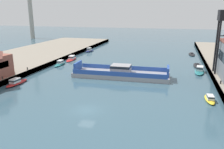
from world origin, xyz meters
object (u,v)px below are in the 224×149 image
object	(u,v)px
chain_ferry	(121,73)
moored_boat_far_left	(192,54)
moored_boat_near_right	(72,58)
smokestack_distant_a	(30,7)
moored_boat_upstream_a	(197,65)
moored_boat_far_right	(60,63)
moored_boat_near_left	(89,50)
moored_boat_upstream_b	(210,99)
moored_boat_mid_left	(16,82)
moored_boat_mid_right	(200,70)

from	to	relation	value
chain_ferry	moored_boat_far_left	xyz separation A→B (m)	(18.98, 37.29, -0.74)
moored_boat_near_right	smokestack_distant_a	xyz separation A→B (m)	(-51.64, 53.87, 18.13)
moored_boat_upstream_a	moored_boat_far_right	bearing A→B (deg)	-166.57
moored_boat_near_left	moored_boat_upstream_b	world-z (taller)	moored_boat_near_left
moored_boat_mid_left	moored_boat_upstream_b	size ratio (longest dim) A/B	1.26
moored_boat_mid_left	moored_boat_far_right	xyz separation A→B (m)	(0.11, 20.54, -0.01)
moored_boat_near_left	moored_boat_near_right	bearing A→B (deg)	-89.82
moored_boat_far_right	moored_boat_mid_left	bearing A→B (deg)	-90.32
moored_boat_near_left	moored_boat_far_left	size ratio (longest dim) A/B	0.80
chain_ferry	moored_boat_far_left	size ratio (longest dim) A/B	3.19
moored_boat_far_right	smokestack_distant_a	xyz separation A→B (m)	(-51.56, 61.99, 18.13)
moored_boat_near_right	moored_boat_upstream_a	xyz separation A→B (m)	(40.87, 1.67, -0.30)
chain_ferry	moored_boat_upstream_a	distance (m)	26.58
chain_ferry	moored_boat_near_left	distance (m)	39.77
moored_boat_mid_right	smokestack_distant_a	distance (m)	111.78
moored_boat_near_right	moored_boat_mid_left	size ratio (longest dim) A/B	1.26
moored_boat_mid_right	moored_boat_far_right	xyz separation A→B (m)	(-40.96, -1.90, -0.09)
moored_boat_mid_right	moored_boat_near_left	bearing A→B (deg)	150.22
moored_boat_upstream_a	moored_boat_mid_right	bearing A→B (deg)	-89.90
moored_boat_far_right	moored_boat_upstream_a	distance (m)	42.10
moored_boat_near_left	moored_boat_mid_right	world-z (taller)	moored_boat_near_left
moored_boat_mid_left	moored_boat_far_left	size ratio (longest dim) A/B	0.88
moored_boat_upstream_b	moored_boat_near_left	bearing A→B (deg)	132.44
moored_boat_far_right	moored_boat_upstream_b	world-z (taller)	moored_boat_far_right
moored_boat_upstream_a	chain_ferry	bearing A→B (deg)	-137.38
chain_ferry	moored_boat_mid_right	bearing A→B (deg)	27.33
moored_boat_upstream_a	moored_boat_near_left	bearing A→B (deg)	159.20
moored_boat_near_right	moored_boat_far_right	xyz separation A→B (m)	(-0.08, -8.11, 0.00)
moored_boat_upstream_b	moored_boat_mid_right	bearing A→B (deg)	90.12
moored_boat_near_left	moored_boat_far_left	xyz separation A→B (m)	(40.35, 3.75, -0.38)
moored_boat_mid_right	moored_boat_far_right	distance (m)	41.01
moored_boat_near_left	moored_boat_mid_right	bearing A→B (deg)	-29.78
moored_boat_near_right	chain_ferry	bearing A→B (deg)	-37.44
moored_boat_mid_right	moored_boat_upstream_a	distance (m)	7.89
moored_boat_upstream_a	moored_boat_upstream_b	distance (m)	29.26
moored_boat_near_right	moored_boat_far_right	distance (m)	8.12
moored_boat_near_left	moored_boat_upstream_b	bearing A→B (deg)	-47.56
moored_boat_upstream_b	moored_boat_far_right	bearing A→B (deg)	154.59
chain_ferry	moored_boat_near_right	bearing A→B (deg)	142.56
moored_boat_mid_left	moored_boat_upstream_b	bearing A→B (deg)	1.48
chain_ferry	moored_boat_near_right	world-z (taller)	chain_ferry
moored_boat_far_left	smokestack_distant_a	world-z (taller)	smokestack_distant_a
chain_ferry	moored_boat_mid_left	xyz separation A→B (m)	(-21.51, -12.33, -0.45)
moored_boat_far_left	moored_boat_upstream_a	xyz separation A→B (m)	(0.58, -19.30, -0.02)
moored_boat_upstream_a	moored_boat_mid_left	bearing A→B (deg)	-143.56
moored_boat_far_left	moored_boat_near_right	bearing A→B (deg)	-152.51
moored_boat_near_right	moored_boat_near_left	bearing A→B (deg)	90.18
moored_boat_near_right	moored_boat_upstream_b	distance (m)	49.36
chain_ferry	moored_boat_mid_left	size ratio (longest dim) A/B	3.62
moored_boat_far_left	moored_boat_upstream_b	xyz separation A→B (m)	(0.64, -48.56, 0.21)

